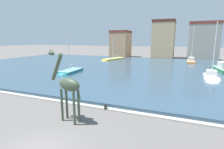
% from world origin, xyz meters
% --- Properties ---
extents(harbor_water, '(82.70, 41.41, 0.40)m').
position_xyz_m(harbor_water, '(0.00, 28.10, 0.20)').
color(harbor_water, '#334C60').
rests_on(harbor_water, ground).
extents(quay_edge_coping, '(82.70, 0.50, 0.12)m').
position_xyz_m(quay_edge_coping, '(0.00, 7.14, 0.06)').
color(quay_edge_coping, '#ADA89E').
rests_on(quay_edge_coping, ground).
extents(giraffe_statue, '(3.00, 1.04, 5.27)m').
position_xyz_m(giraffe_statue, '(-0.79, 4.08, 2.69)').
color(giraffe_statue, '#3D4C38').
rests_on(giraffe_statue, ground).
extents(sailboat_teal, '(2.44, 5.95, 6.65)m').
position_xyz_m(sailboat_teal, '(-10.93, 18.43, 0.44)').
color(sailboat_teal, teal).
rests_on(sailboat_teal, ground).
extents(sailboat_green, '(3.09, 8.05, 8.90)m').
position_xyz_m(sailboat_green, '(13.44, 31.34, 0.65)').
color(sailboat_green, '#236B42').
rests_on(sailboat_green, ground).
extents(sailboat_yellow, '(4.41, 9.23, 6.85)m').
position_xyz_m(sailboat_yellow, '(-11.66, 39.66, 0.39)').
color(sailboat_yellow, gold).
rests_on(sailboat_yellow, ground).
extents(sailboat_orange, '(1.82, 6.88, 9.22)m').
position_xyz_m(sailboat_orange, '(8.62, 42.40, 0.57)').
color(sailboat_orange, orange).
rests_on(sailboat_orange, ground).
extents(sailboat_white, '(2.20, 6.08, 8.34)m').
position_xyz_m(sailboat_white, '(10.68, 22.08, 0.53)').
color(sailboat_white, white).
rests_on(sailboat_white, ground).
extents(mooring_bollard, '(0.24, 0.24, 0.50)m').
position_xyz_m(mooring_bollard, '(0.86, 6.99, 0.25)').
color(mooring_bollard, '#232326').
rests_on(mooring_bollard, ground).
extents(townhouse_narrow_midrow, '(5.82, 7.13, 8.83)m').
position_xyz_m(townhouse_narrow_midrow, '(-13.29, 51.39, 4.43)').
color(townhouse_narrow_midrow, tan).
rests_on(townhouse_narrow_midrow, ground).
extents(townhouse_corner_house, '(6.58, 7.73, 11.77)m').
position_xyz_m(townhouse_corner_house, '(0.54, 52.72, 5.90)').
color(townhouse_corner_house, tan).
rests_on(townhouse_corner_house, ground).
extents(townhouse_tall_gabled, '(8.01, 6.09, 10.78)m').
position_xyz_m(townhouse_tall_gabled, '(11.64, 50.99, 5.40)').
color(townhouse_tall_gabled, gray).
rests_on(townhouse_tall_gabled, ground).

